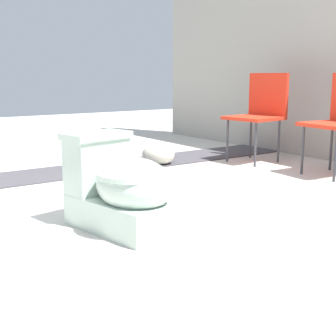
# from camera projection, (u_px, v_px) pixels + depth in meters

# --- Properties ---
(ground_plane) EXTENTS (14.00, 14.00, 0.00)m
(ground_plane) POSITION_uv_depth(u_px,v_px,m) (94.00, 217.00, 2.73)
(ground_plane) COLOR beige
(gravel_strip) EXTENTS (0.56, 8.00, 0.01)m
(gravel_strip) POSITION_uv_depth(u_px,v_px,m) (80.00, 170.00, 4.04)
(gravel_strip) COLOR #423F44
(gravel_strip) RESTS_ON ground
(toilet) EXTENTS (0.69, 0.49, 0.52)m
(toilet) POSITION_uv_depth(u_px,v_px,m) (122.00, 189.00, 2.48)
(toilet) COLOR #B2C6B7
(toilet) RESTS_ON ground
(folding_chair_left) EXTENTS (0.48, 0.48, 0.83)m
(folding_chair_left) POSITION_uv_depth(u_px,v_px,m) (261.00, 108.00, 4.43)
(folding_chair_left) COLOR red
(folding_chair_left) RESTS_ON ground
(boulder_near) EXTENTS (0.39, 0.36, 0.19)m
(boulder_near) POSITION_uv_depth(u_px,v_px,m) (158.00, 154.00, 4.31)
(boulder_near) COLOR #ADA899
(boulder_near) RESTS_ON ground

